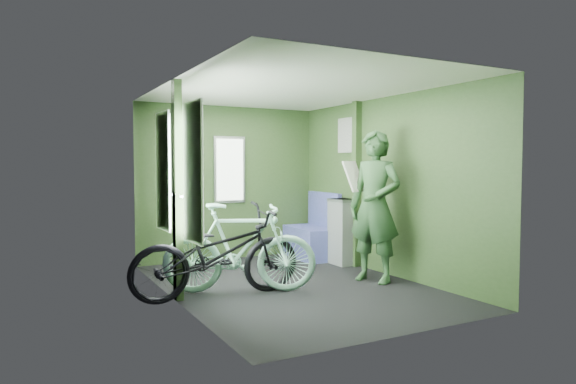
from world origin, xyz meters
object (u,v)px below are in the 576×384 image
at_px(bench_seat, 313,239).
at_px(bicycle_black, 218,299).
at_px(passenger, 375,206).
at_px(waste_box, 343,232).
at_px(bicycle_mint, 240,294).

bearing_deg(bench_seat, bicycle_black, -139.83).
bearing_deg(passenger, bicycle_black, -116.74).
bearing_deg(passenger, bench_seat, 151.81).
xyz_separation_m(bicycle_black, bench_seat, (2.13, 1.61, 0.30)).
height_order(waste_box, bench_seat, bench_seat).
relative_size(bicycle_mint, waste_box, 1.80).
relative_size(passenger, waste_box, 1.96).
distance_m(bicycle_black, bench_seat, 2.68).
height_order(bicycle_black, waste_box, waste_box).
bearing_deg(bench_seat, passenger, -92.02).
distance_m(bicycle_mint, passenger, 1.93).
bearing_deg(bicycle_black, waste_box, -65.44).
distance_m(bicycle_mint, bench_seat, 2.40).
bearing_deg(bicycle_black, passenger, -92.24).
relative_size(bicycle_mint, bench_seat, 1.69).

